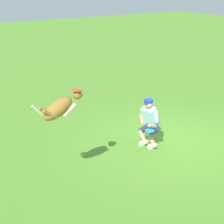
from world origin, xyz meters
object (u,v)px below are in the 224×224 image
Objects in this scene: frisbee_held at (150,131)px; frisbee_flying at (76,90)px; person at (149,121)px; dog at (60,108)px.

frisbee_flying is at bearing 5.66° from frisbee_held.
frisbee_held is (-2.08, -0.21, -1.45)m from frisbee_flying.
dog is (2.68, 0.51, 1.08)m from person.
person is 2.74m from frisbee_flying.
dog is at bearing -2.86° from person.
frisbee_flying is at bearing 0.48° from dog.
frisbee_held is (-2.44, -0.20, -1.17)m from dog.
frisbee_held is at bearing 5.60° from dog.
person is 5.61× the size of frisbee_flying.
person is 1.22× the size of dog.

